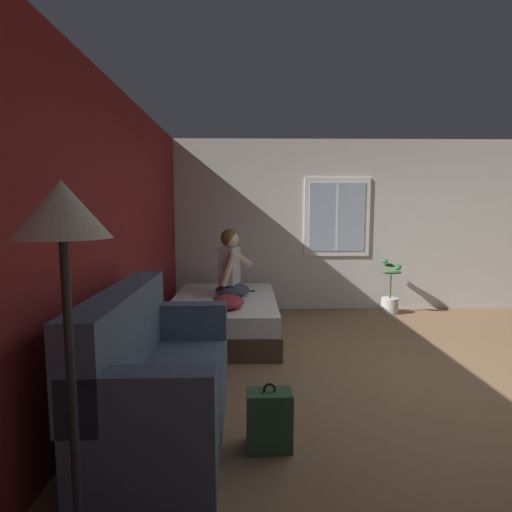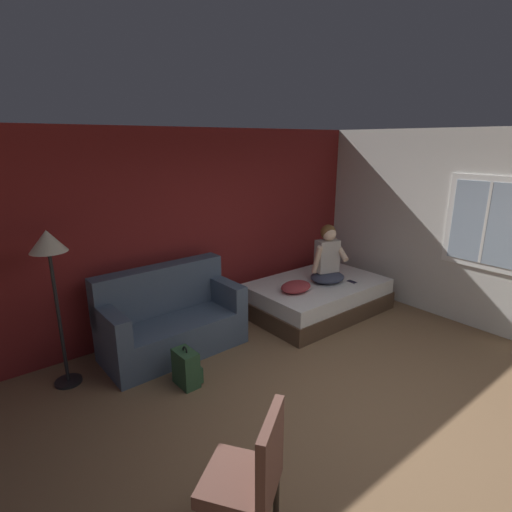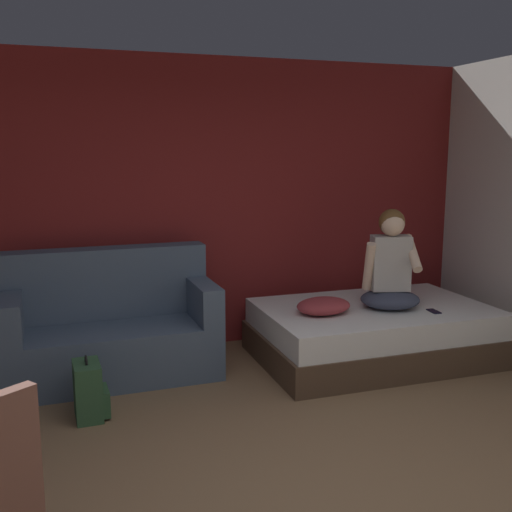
% 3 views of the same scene
% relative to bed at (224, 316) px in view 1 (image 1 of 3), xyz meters
% --- Properties ---
extents(ground_plane, '(40.00, 40.00, 0.00)m').
position_rel_bed_xyz_m(ground_plane, '(-1.53, -2.11, -0.24)').
color(ground_plane, brown).
extents(wall_back_accent, '(10.71, 0.16, 2.70)m').
position_rel_bed_xyz_m(wall_back_accent, '(-1.53, 0.94, 1.11)').
color(wall_back_accent, maroon).
rests_on(wall_back_accent, ground).
extents(wall_side_with_window, '(0.19, 7.35, 2.70)m').
position_rel_bed_xyz_m(wall_side_with_window, '(1.40, -2.11, 1.12)').
color(wall_side_with_window, silver).
rests_on(wall_side_with_window, ground).
extents(bed, '(2.07, 1.34, 0.48)m').
position_rel_bed_xyz_m(bed, '(0.00, 0.00, 0.00)').
color(bed, '#4C3828').
rests_on(bed, ground).
extents(couch, '(1.72, 0.85, 1.04)m').
position_rel_bed_xyz_m(couch, '(-2.27, 0.35, 0.16)').
color(couch, '#47566B').
rests_on(couch, ground).
extents(person_seated, '(0.62, 0.57, 0.88)m').
position_rel_bed_xyz_m(person_seated, '(0.10, -0.08, 0.60)').
color(person_seated, '#383D51').
rests_on(person_seated, bed).
extents(backpack, '(0.24, 0.31, 0.46)m').
position_rel_bed_xyz_m(backpack, '(-2.50, -0.45, -0.04)').
color(backpack, '#2D5133').
rests_on(backpack, ground).
extents(throw_pillow, '(0.51, 0.41, 0.14)m').
position_rel_bed_xyz_m(throw_pillow, '(-0.54, -0.08, 0.31)').
color(throw_pillow, '#993338').
rests_on(throw_pillow, bed).
extents(cell_phone, '(0.08, 0.15, 0.01)m').
position_rel_bed_xyz_m(cell_phone, '(0.39, -0.33, 0.25)').
color(cell_phone, black).
rests_on(cell_phone, bed).
extents(floor_lamp, '(0.36, 0.36, 1.70)m').
position_rel_bed_xyz_m(floor_lamp, '(-3.50, 0.38, 1.19)').
color(floor_lamp, black).
rests_on(floor_lamp, ground).
extents(potted_plant, '(0.39, 0.37, 0.85)m').
position_rel_bed_xyz_m(potted_plant, '(1.02, -2.51, 0.07)').
color(potted_plant, silver).
rests_on(potted_plant, ground).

